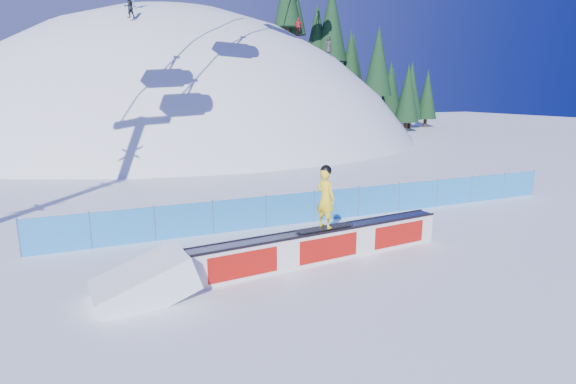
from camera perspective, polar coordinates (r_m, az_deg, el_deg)
name	(u,v)px	position (r m, az deg, el deg)	size (l,w,h in m)	color
ground	(407,256)	(14.54, 14.84, -7.80)	(160.00, 160.00, 0.00)	white
snow_hill	(186,282)	(58.09, -12.88, -11.05)	(64.00, 64.00, 64.00)	white
treeline	(355,53)	(62.64, 8.49, 17.06)	(24.39, 11.43, 21.38)	#312113
safety_fence	(337,204)	(17.95, 6.18, -1.55)	(22.05, 0.05, 1.30)	#237CCC
rail_box	(324,245)	(13.55, 4.58, -6.70)	(8.39, 1.41, 1.00)	silver
snow_ramp	(146,298)	(11.91, -17.62, -12.66)	(2.33, 1.55, 0.87)	white
snowboarder	(325,198)	(13.15, 4.77, -0.72)	(1.85, 0.76, 1.91)	black
distant_skiers	(215,17)	(43.31, -9.25, 21.09)	(19.45, 4.31, 5.07)	black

